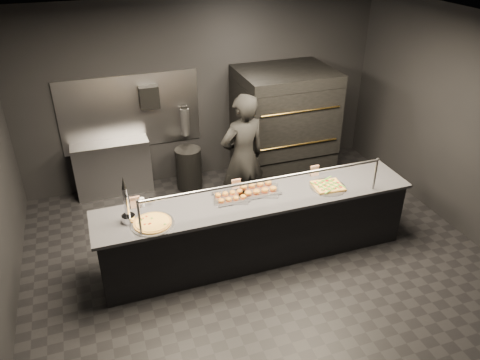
{
  "coord_description": "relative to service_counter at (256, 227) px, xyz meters",
  "views": [
    {
      "loc": [
        -1.86,
        -4.66,
        4.03
      ],
      "look_at": [
        -0.16,
        0.2,
        1.1
      ],
      "focal_mm": 35.0,
      "sensor_mm": 36.0,
      "label": 1
    }
  ],
  "objects": [
    {
      "name": "beer_tap",
      "position": [
        -1.6,
        -0.01,
        0.63
      ],
      "size": [
        0.16,
        0.22,
        0.6
      ],
      "color": "silver",
      "rests_on": "service_counter"
    },
    {
      "name": "pizza_oven",
      "position": [
        1.2,
        1.9,
        0.5
      ],
      "size": [
        1.5,
        1.23,
        1.91
      ],
      "color": "black",
      "rests_on": "ground"
    },
    {
      "name": "condiment_jar",
      "position": [
        -1.37,
        0.28,
        0.51
      ],
      "size": [
        0.17,
        0.07,
        0.11
      ],
      "color": "silver",
      "rests_on": "service_counter"
    },
    {
      "name": "round_pizza",
      "position": [
        -1.35,
        -0.15,
        0.47
      ],
      "size": [
        0.51,
        0.51,
        0.03
      ],
      "color": "silver",
      "rests_on": "service_counter"
    },
    {
      "name": "tent_cards",
      "position": [
        -0.24,
        0.28,
        0.53
      ],
      "size": [
        2.55,
        0.04,
        0.15
      ],
      "color": "white",
      "rests_on": "service_counter"
    },
    {
      "name": "slider_tray_b",
      "position": [
        0.08,
        0.15,
        0.49
      ],
      "size": [
        0.6,
        0.52,
        0.08
      ],
      "color": "silver",
      "rests_on": "service_counter"
    },
    {
      "name": "prep_shelf",
      "position": [
        -1.6,
        2.32,
        -0.01
      ],
      "size": [
        1.2,
        0.35,
        0.9
      ],
      "primitive_type": "cube",
      "color": "#99999E",
      "rests_on": "ground"
    },
    {
      "name": "square_pizza",
      "position": [
        0.96,
        -0.07,
        0.47
      ],
      "size": [
        0.47,
        0.47,
        0.05
      ],
      "color": "silver",
      "rests_on": "service_counter"
    },
    {
      "name": "service_counter",
      "position": [
        0.0,
        0.0,
        0.0
      ],
      "size": [
        4.1,
        0.78,
        1.37
      ],
      "color": "black",
      "rests_on": "ground"
    },
    {
      "name": "trash_bin",
      "position": [
        -0.41,
        2.08,
        -0.11
      ],
      "size": [
        0.43,
        0.43,
        0.71
      ],
      "primitive_type": "cylinder",
      "color": "black",
      "rests_on": "ground"
    },
    {
      "name": "fire_extinguisher",
      "position": [
        -0.35,
        2.4,
        0.6
      ],
      "size": [
        0.14,
        0.14,
        0.51
      ],
      "color": "#B2B2B7",
      "rests_on": "room"
    },
    {
      "name": "slider_tray_a",
      "position": [
        -0.32,
        0.09,
        0.48
      ],
      "size": [
        0.49,
        0.41,
        0.07
      ],
      "color": "silver",
      "rests_on": "service_counter"
    },
    {
      "name": "room",
      "position": [
        -0.02,
        0.05,
        1.03
      ],
      "size": [
        6.04,
        6.0,
        3.0
      ],
      "color": "black",
      "rests_on": "ground"
    },
    {
      "name": "towel_dispenser",
      "position": [
        -0.9,
        2.39,
        1.09
      ],
      "size": [
        0.3,
        0.2,
        0.35
      ],
      "primitive_type": "cube",
      "color": "black",
      "rests_on": "room"
    },
    {
      "name": "worker",
      "position": [
        0.17,
        1.01,
        0.5
      ],
      "size": [
        0.78,
        0.59,
        1.93
      ],
      "primitive_type": "imported",
      "rotation": [
        0.0,
        0.0,
        3.34
      ],
      "color": "black",
      "rests_on": "ground"
    }
  ]
}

